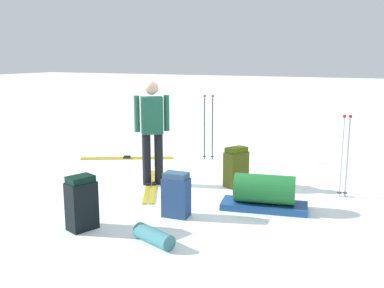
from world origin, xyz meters
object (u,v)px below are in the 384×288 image
object	(u,v)px
backpack_small_spare	(236,167)
gear_sled	(264,193)
ski_poles_planted_near	(345,152)
ski_poles_planted_far	(209,124)
skier_standing	(152,127)
ski_pair_near	(127,158)
ski_pair_far	(151,185)
backpack_bright	(82,203)
sleeping_mat_rolled	(154,236)
backpack_large_dark	(176,195)

from	to	relation	value
backpack_small_spare	gear_sled	xyz separation A→B (m)	(-0.73, 0.88, -0.09)
ski_poles_planted_near	ski_poles_planted_far	bearing A→B (deg)	-26.47
skier_standing	ski_pair_near	world-z (taller)	skier_standing
ski_poles_planted_near	ski_pair_far	bearing A→B (deg)	14.39
ski_poles_planted_near	backpack_bright	bearing A→B (deg)	44.85
ski_poles_planted_near	sleeping_mat_rolled	distance (m)	3.26
ski_pair_near	gear_sled	xyz separation A→B (m)	(-3.45, 1.77, 0.21)
ski_pair_near	backpack_bright	size ratio (longest dim) A/B	2.62
ski_pair_far	ski_poles_planted_far	bearing A→B (deg)	-92.52
skier_standing	ski_poles_planted_near	bearing A→B (deg)	-167.42
ski_poles_planted_far	skier_standing	bearing A→B (deg)	86.87
ski_pair_far	backpack_small_spare	world-z (taller)	backpack_small_spare
gear_sled	sleeping_mat_rolled	bearing A→B (deg)	64.56
ski_poles_planted_far	ski_poles_planted_near	bearing A→B (deg)	153.53
ski_pair_far	ski_pair_near	bearing A→B (deg)	-45.35
ski_pair_near	backpack_bright	world-z (taller)	backpack_bright
backpack_bright	sleeping_mat_rolled	size ratio (longest dim) A/B	1.22
ski_pair_near	gear_sled	bearing A→B (deg)	152.79
skier_standing	ski_poles_planted_near	size ratio (longest dim) A/B	1.36
ski_pair_near	ski_poles_planted_near	world-z (taller)	ski_poles_planted_near
ski_pair_far	sleeping_mat_rolled	bearing A→B (deg)	121.41
skier_standing	backpack_large_dark	size ratio (longest dim) A/B	2.85
ski_pair_near	backpack_large_dark	world-z (taller)	backpack_large_dark
ski_poles_planted_far	sleeping_mat_rolled	bearing A→B (deg)	105.07
ski_pair_far	backpack_large_dark	xyz separation A→B (m)	(-1.02, 1.07, 0.28)
sleeping_mat_rolled	skier_standing	bearing A→B (deg)	-59.40
ski_pair_far	backpack_large_dark	size ratio (longest dim) A/B	2.93
backpack_small_spare	ski_poles_planted_far	distance (m)	2.00
ski_pair_near	backpack_large_dark	bearing A→B (deg)	134.22
ski_pair_far	skier_standing	bearing A→B (deg)	-79.32
backpack_small_spare	gear_sled	size ratio (longest dim) A/B	0.52
backpack_bright	gear_sled	distance (m)	2.45
ski_pair_far	ski_poles_planted_near	xyz separation A→B (m)	(-2.90, -0.74, 0.68)
skier_standing	gear_sled	distance (m)	2.17
ski_pair_near	gear_sled	world-z (taller)	gear_sled
backpack_large_dark	ski_pair_near	bearing A→B (deg)	-45.78
ski_pair_far	backpack_bright	world-z (taller)	backpack_bright
skier_standing	ski_poles_planted_far	distance (m)	2.06
sleeping_mat_rolled	ski_poles_planted_far	bearing A→B (deg)	-74.93
backpack_bright	ski_poles_planted_far	size ratio (longest dim) A/B	0.51
ski_pair_near	backpack_small_spare	xyz separation A→B (m)	(-2.71, 0.90, 0.30)
skier_standing	ski_pair_near	distance (m)	2.20
skier_standing	sleeping_mat_rolled	xyz separation A→B (m)	(-1.22, 2.06, -0.86)
ski_pair_far	ski_poles_planted_far	distance (m)	2.26
gear_sled	ski_poles_planted_near	bearing A→B (deg)	-131.02
ski_pair_far	ski_poles_planted_near	world-z (taller)	ski_poles_planted_near
backpack_large_dark	ski_poles_planted_far	world-z (taller)	ski_poles_planted_far
backpack_bright	ski_poles_planted_near	distance (m)	3.85
ski_pair_near	backpack_small_spare	distance (m)	2.87
backpack_small_spare	ski_pair_near	bearing A→B (deg)	-18.28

